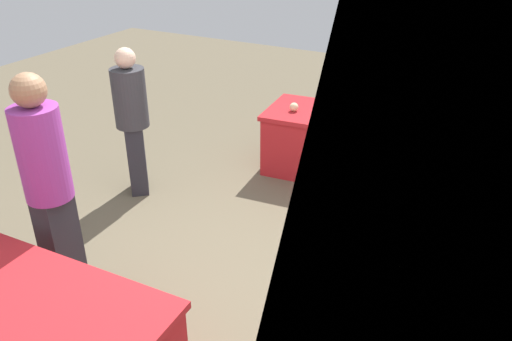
{
  "coord_description": "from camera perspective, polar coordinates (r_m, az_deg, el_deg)",
  "views": [
    {
      "loc": [
        -1.68,
        2.97,
        2.81
      ],
      "look_at": [
        0.03,
        -0.27,
        0.9
      ],
      "focal_mm": 36.29,
      "sensor_mm": 36.0,
      "label": 1
    }
  ],
  "objects": [
    {
      "name": "person_organiser",
      "position": [
        4.03,
        -22.02,
        -0.96
      ],
      "size": [
        0.36,
        0.36,
        1.82
      ],
      "rotation": [
        0.0,
        0.0,
        4.76
      ],
      "color": "#26262D",
      "rests_on": "ground"
    },
    {
      "name": "laptop_silver",
      "position": [
        5.72,
        10.41,
        6.09
      ],
      "size": [
        0.32,
        0.3,
        0.21
      ],
      "rotation": [
        0.0,
        0.0,
        -0.02
      ],
      "color": "silver",
      "rests_on": "table_foreground"
    },
    {
      "name": "person_attendee_standing",
      "position": [
        5.45,
        -13.52,
        5.87
      ],
      "size": [
        0.48,
        0.48,
        1.57
      ],
      "rotation": [
        0.0,
        0.0,
        2.27
      ],
      "color": "#26262D",
      "rests_on": "ground"
    },
    {
      "name": "yarn_ball",
      "position": [
        5.83,
        4.2,
        6.99
      ],
      "size": [
        0.1,
        0.1,
        0.1
      ],
      "primitive_type": "sphere",
      "color": "beige",
      "rests_on": "table_foreground"
    },
    {
      "name": "scissors_red",
      "position": [
        5.85,
        12.34,
        6.01
      ],
      "size": [
        0.17,
        0.12,
        0.01
      ],
      "primitive_type": "cube",
      "rotation": [
        0.0,
        0.0,
        0.54
      ],
      "color": "red",
      "rests_on": "table_foreground"
    },
    {
      "name": "ground_plane",
      "position": [
        4.42,
        -1.33,
        -11.96
      ],
      "size": [
        14.4,
        14.4,
        0.0
      ],
      "primitive_type": "plane",
      "color": "brown"
    },
    {
      "name": "table_foreground",
      "position": [
        5.97,
        8.21,
        3.03
      ],
      "size": [
        1.53,
        0.97,
        0.72
      ],
      "rotation": [
        0.0,
        0.0,
        0.09
      ],
      "color": "#AD1E23",
      "rests_on": "ground"
    }
  ]
}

